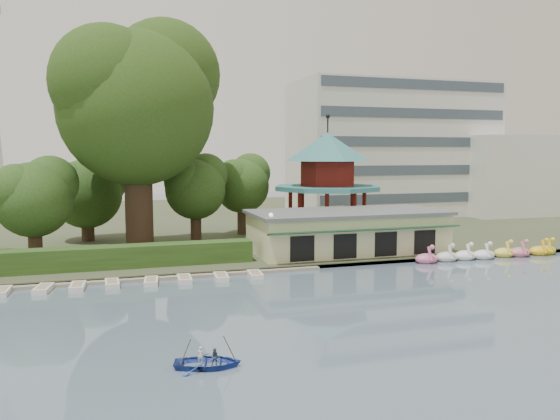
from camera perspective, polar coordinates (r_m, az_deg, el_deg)
name	(u,v)px	position (r m, az deg, el deg)	size (l,w,h in m)	color
ground_plane	(346,339)	(29.64, 6.88, -13.25)	(220.00, 220.00, 0.00)	slate
shore	(196,221)	(78.93, -8.77, -1.10)	(220.00, 70.00, 0.40)	#424930
embankment	(259,270)	(45.35, -2.16, -6.27)	(220.00, 0.60, 0.30)	gray
dock	(107,280)	(43.76, -17.59, -7.03)	(34.00, 1.60, 0.24)	gray
boathouse	(347,231)	(52.66, 7.04, -2.16)	(18.60, 9.39, 3.90)	beige
pavilion	(327,173)	(62.19, 4.97, 3.82)	(12.40, 12.40, 13.50)	beige
office_building	(410,154)	(86.65, 13.44, 5.75)	(38.00, 18.00, 20.00)	silver
hedge	(68,259)	(46.89, -21.30, -4.84)	(30.00, 2.00, 1.80)	#2E4E1C
lamp_post	(271,228)	(46.82, -0.95, -1.92)	(0.36, 0.36, 4.28)	black
big_tree	(138,96)	(54.08, -14.60, 11.41)	(15.96, 14.87, 22.48)	#3A281C
small_trees	(106,191)	(57.74, -17.74, 1.94)	(39.31, 17.16, 9.40)	#3A281C
swan_boats	(502,253)	(55.57, 22.20, -4.19)	(19.06, 2.15, 1.92)	pink
moored_rowboats	(78,286)	(42.37, -20.33, -7.47)	(27.48, 2.72, 0.36)	silver
rowboat_with_passengers	(208,358)	(25.95, -7.54, -15.05)	(4.88, 3.99, 2.01)	#2C48A7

